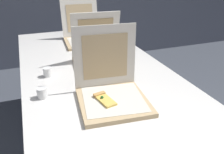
% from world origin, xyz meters
% --- Properties ---
extents(table, '(0.94, 2.33, 0.74)m').
position_xyz_m(table, '(0.00, 0.64, 0.69)').
color(table, silver).
rests_on(table, ground).
extents(pizza_box_front, '(0.37, 0.38, 0.36)m').
position_xyz_m(pizza_box_front, '(-0.04, 0.33, 0.79)').
color(pizza_box_front, tan).
rests_on(pizza_box_front, table).
extents(pizza_box_middle, '(0.37, 0.37, 0.35)m').
position_xyz_m(pizza_box_middle, '(0.05, 0.80, 0.79)').
color(pizza_box_middle, tan).
rests_on(pizza_box_middle, table).
extents(pizza_box_back, '(0.36, 0.44, 0.35)m').
position_xyz_m(pizza_box_back, '(0.08, 1.35, 0.79)').
color(pizza_box_back, tan).
rests_on(pizza_box_back, table).
extents(cup_white_near_center, '(0.05, 0.05, 0.06)m').
position_xyz_m(cup_white_near_center, '(-0.36, 0.48, 0.76)').
color(cup_white_near_center, white).
rests_on(cup_white_near_center, table).
extents(cup_white_mid, '(0.05, 0.05, 0.06)m').
position_xyz_m(cup_white_mid, '(-0.31, 0.73, 0.76)').
color(cup_white_mid, white).
rests_on(cup_white_mid, table).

